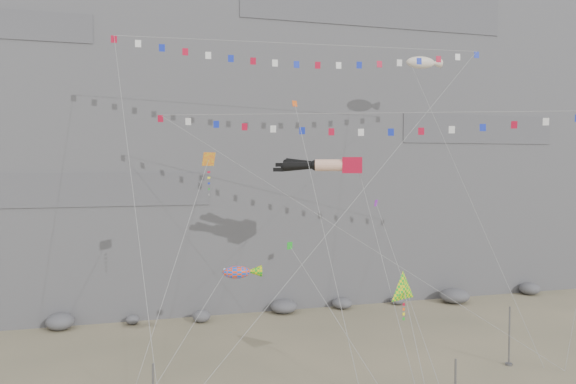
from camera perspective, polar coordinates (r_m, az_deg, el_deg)
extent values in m
plane|color=#9B8B6B|center=(39.68, 6.53, -18.18)|extent=(120.00, 120.00, 0.00)
cube|color=slate|center=(68.61, -3.87, 11.81)|extent=(80.00, 28.00, 50.00)
cylinder|color=slate|center=(43.78, 21.56, -13.44)|extent=(0.12, 0.12, 4.21)
cube|color=#B70B27|center=(42.99, 6.56, 2.73)|extent=(2.17, 2.46, 1.20)
cylinder|color=#F4B798|center=(42.45, 4.17, 2.74)|extent=(2.22, 1.62, 0.89)
sphere|color=black|center=(42.51, 2.80, 2.74)|extent=(0.81, 0.81, 0.81)
cone|color=black|center=(42.63, 1.19, 2.65)|extent=(2.53, 1.64, 0.83)
cube|color=black|center=(42.83, -0.97, 2.29)|extent=(0.86, 0.63, 0.30)
cylinder|color=#F4B798|center=(43.65, 4.26, 2.74)|extent=(2.22, 1.62, 0.89)
sphere|color=black|center=(43.71, 2.92, 2.74)|extent=(0.81, 0.81, 0.81)
cone|color=black|center=(43.82, 1.35, 2.89)|extent=(2.54, 1.65, 0.89)
cube|color=black|center=(44.02, -0.74, 2.78)|extent=(0.86, 0.63, 0.30)
cylinder|color=gray|center=(36.78, 9.66, -8.35)|extent=(0.03, 0.03, 20.19)
cylinder|color=gray|center=(37.46, -3.84, -0.55)|extent=(0.03, 0.03, 30.54)
cylinder|color=gray|center=(42.82, 17.56, -4.17)|extent=(0.03, 0.03, 22.52)
cube|color=slate|center=(44.63, 26.31, -15.98)|extent=(0.16, 0.16, 0.10)
cylinder|color=gray|center=(34.56, -11.93, -8.75)|extent=(0.03, 0.03, 17.18)
cylinder|color=gray|center=(35.70, -9.97, -14.65)|extent=(0.03, 0.03, 11.48)
cylinder|color=gray|center=(33.61, 13.15, -16.11)|extent=(0.03, 0.03, 8.34)
cylinder|color=gray|center=(47.17, 18.41, -0.36)|extent=(0.03, 0.03, 27.21)
cube|color=slate|center=(44.60, 24.58, -15.96)|extent=(0.16, 0.16, 0.10)
cylinder|color=gray|center=(36.80, 3.80, -4.66)|extent=(0.03, 0.03, 22.61)
cylinder|color=gray|center=(39.73, 11.93, -9.75)|extent=(0.03, 0.03, 16.93)
cylinder|color=gray|center=(34.83, 5.48, -13.55)|extent=(0.03, 0.03, 13.78)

